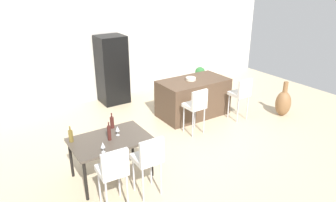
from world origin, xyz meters
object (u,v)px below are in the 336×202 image
(refrigerator, at_px, (112,70))
(dining_chair_far, at_px, (149,157))
(kitchen_island, at_px, (193,98))
(floor_vase, at_px, (283,103))
(bar_chair_middle, at_px, (241,93))
(fruit_bowl, at_px, (191,79))
(dining_chair_near, at_px, (113,169))
(wine_glass_left, at_px, (103,145))
(wine_glass_middle, at_px, (117,129))
(bar_chair_left, at_px, (196,104))
(wine_bottle_near, at_px, (109,133))
(potted_plant, at_px, (200,74))
(dining_table, at_px, (110,142))
(wine_bottle_right, at_px, (112,122))
(wine_bottle_far, at_px, (71,136))

(refrigerator, bearing_deg, dining_chair_far, -106.21)
(kitchen_island, relative_size, floor_vase, 1.92)
(bar_chair_middle, relative_size, fruit_bowl, 4.30)
(dining_chair_near, height_order, wine_glass_left, dining_chair_near)
(refrigerator, distance_m, fruit_bowl, 2.26)
(refrigerator, bearing_deg, wine_glass_middle, -112.12)
(bar_chair_left, height_order, fruit_bowl, bar_chair_left)
(kitchen_island, bearing_deg, dining_chair_far, -139.48)
(wine_bottle_near, bearing_deg, dining_chair_near, -110.06)
(potted_plant, bearing_deg, wine_glass_left, -143.16)
(wine_bottle_near, height_order, floor_vase, wine_bottle_near)
(dining_table, xyz_separation_m, wine_bottle_right, (0.20, 0.36, 0.18))
(dining_chair_near, bearing_deg, kitchen_island, 34.65)
(kitchen_island, height_order, dining_table, kitchen_island)
(fruit_bowl, xyz_separation_m, potted_plant, (1.81, 1.88, -0.66))
(wine_glass_left, bearing_deg, refrigerator, 64.36)
(bar_chair_left, bearing_deg, wine_glass_left, -161.59)
(dining_chair_near, xyz_separation_m, fruit_bowl, (3.00, 2.15, 0.26))
(wine_bottle_far, xyz_separation_m, wine_glass_middle, (0.74, -0.22, 0.02))
(bar_chair_left, distance_m, floor_vase, 2.50)
(wine_bottle_right, height_order, wine_glass_middle, wine_bottle_right)
(bar_chair_middle, bearing_deg, refrigerator, 127.04)
(wine_glass_middle, distance_m, floor_vase, 4.51)
(dining_chair_near, relative_size, refrigerator, 0.57)
(wine_bottle_near, xyz_separation_m, wine_glass_middle, (0.18, 0.08, -0.01))
(wine_bottle_near, height_order, wine_glass_left, wine_bottle_near)
(bar_chair_middle, bearing_deg, wine_glass_middle, -172.71)
(bar_chair_middle, xyz_separation_m, wine_glass_left, (-3.81, -0.82, 0.17))
(bar_chair_left, distance_m, wine_glass_left, 2.60)
(wine_bottle_near, distance_m, wine_glass_middle, 0.20)
(wine_bottle_far, bearing_deg, wine_bottle_right, 7.16)
(wine_glass_left, relative_size, refrigerator, 0.09)
(dining_table, height_order, refrigerator, refrigerator)
(wine_bottle_near, relative_size, fruit_bowl, 1.34)
(dining_chair_near, height_order, wine_bottle_right, dining_chair_near)
(dining_table, bearing_deg, dining_chair_far, -69.83)
(dining_chair_near, height_order, dining_chair_far, same)
(bar_chair_left, bearing_deg, wine_bottle_far, -175.51)
(wine_bottle_near, bearing_deg, wine_glass_middle, 22.55)
(bar_chair_middle, bearing_deg, dining_chair_far, -158.73)
(wine_bottle_near, bearing_deg, floor_vase, 1.19)
(bar_chair_middle, bearing_deg, bar_chair_left, 180.00)
(bar_chair_left, xyz_separation_m, wine_bottle_right, (-2.00, -0.12, 0.15))
(wine_bottle_right, distance_m, potted_plant, 5.22)
(dining_table, height_order, dining_chair_far, dining_chair_far)
(wine_glass_left, distance_m, wine_glass_middle, 0.57)
(bar_chair_left, bearing_deg, dining_chair_near, -153.04)
(bar_chair_middle, distance_m, potted_plant, 2.95)
(wine_glass_middle, bearing_deg, wine_glass_left, -137.52)
(kitchen_island, xyz_separation_m, fruit_bowl, (-0.07, 0.03, 0.50))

